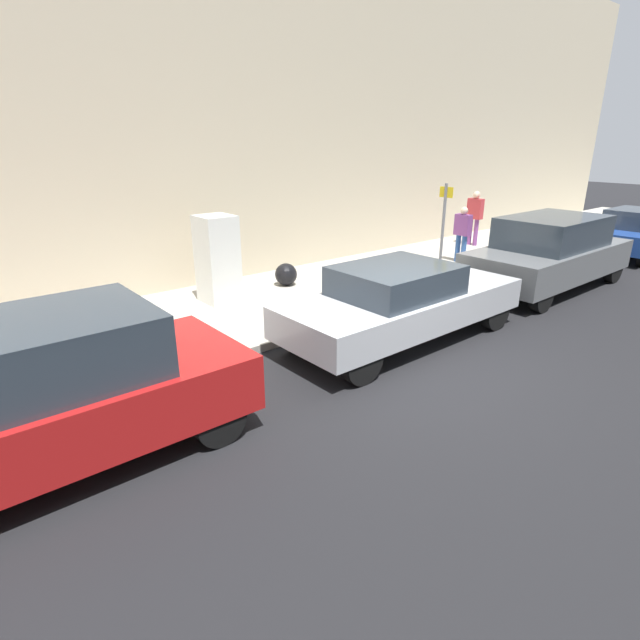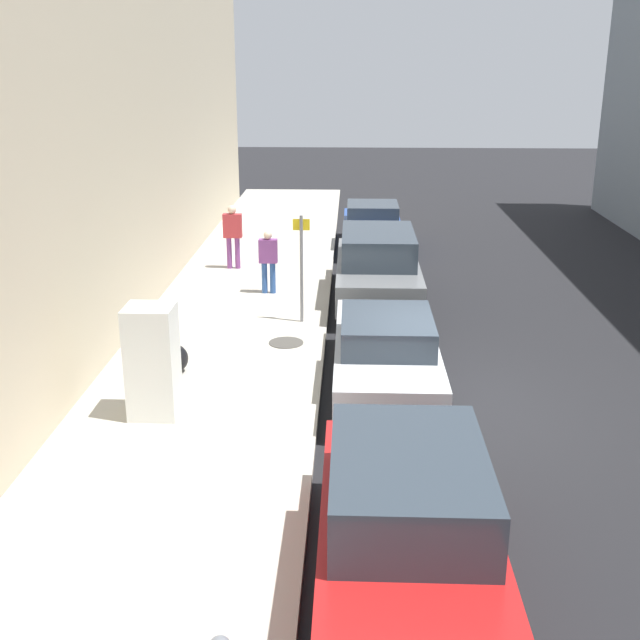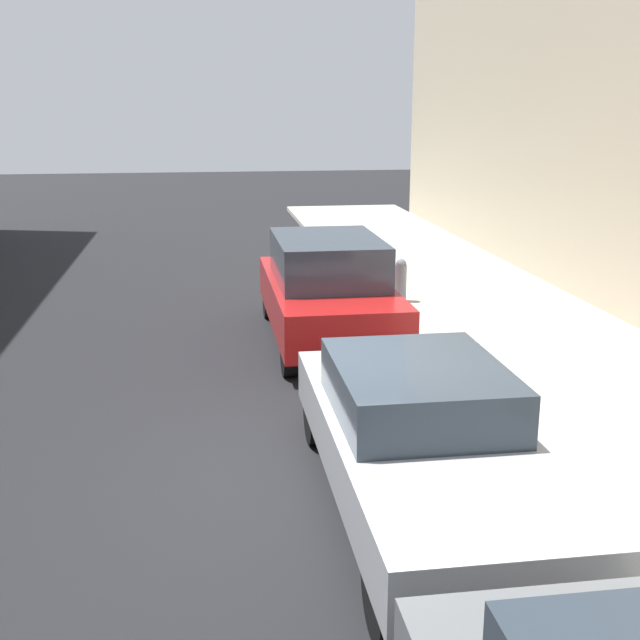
{
  "view_description": "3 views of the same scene",
  "coord_description": "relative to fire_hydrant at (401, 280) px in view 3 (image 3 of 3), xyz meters",
  "views": [
    {
      "loc": [
        4.56,
        -5.8,
        3.45
      ],
      "look_at": [
        -0.58,
        -1.52,
        1.01
      ],
      "focal_mm": 28.0,
      "sensor_mm": 36.0,
      "label": 1
    },
    {
      "loc": [
        -1.6,
        -12.62,
        5.68
      ],
      "look_at": [
        -2.09,
        -0.29,
        1.59
      ],
      "focal_mm": 45.0,
      "sensor_mm": 36.0,
      "label": 2
    },
    {
      "loc": [
        1.02,
        7.47,
        3.78
      ],
      "look_at": [
        -0.55,
        -3.12,
        0.89
      ],
      "focal_mm": 45.0,
      "sensor_mm": 36.0,
      "label": 3
    }
  ],
  "objects": [
    {
      "name": "fire_hydrant",
      "position": [
        0.0,
        0.0,
        0.0
      ],
      "size": [
        0.22,
        0.22,
        0.82
      ],
      "color": "slate",
      "rests_on": "sidewalk_slab"
    },
    {
      "name": "parked_sedan_silver",
      "position": [
        1.72,
        7.7,
        0.18
      ],
      "size": [
        1.78,
        4.75,
        1.41
      ],
      "color": "silver",
      "rests_on": "ground"
    },
    {
      "name": "parked_suv_red",
      "position": [
        1.72,
        1.95,
        0.32
      ],
      "size": [
        1.87,
        4.45,
        1.72
      ],
      "color": "red",
      "rests_on": "ground"
    },
    {
      "name": "ground_plane",
      "position": [
        2.68,
        7.04,
        -0.56
      ],
      "size": [
        80.0,
        80.0,
        0.0
      ],
      "primitive_type": "plane",
      "color": "black"
    }
  ]
}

